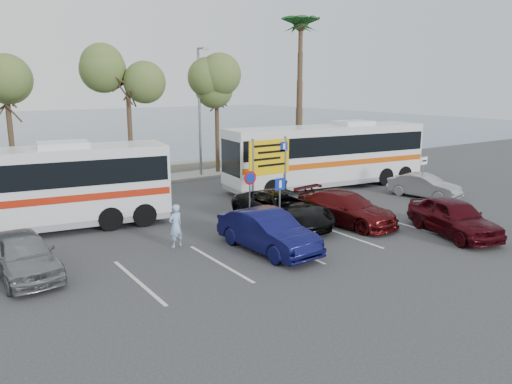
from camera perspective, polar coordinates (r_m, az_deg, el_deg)
ground at (r=20.17m, az=4.51°, el=-4.98°), size 120.00×120.00×0.00m
kerb_strip at (r=31.96m, az=-11.39°, el=1.42°), size 44.00×2.40×0.15m
seawall at (r=33.74m, az=-12.74°, el=2.32°), size 48.00×0.80×0.60m
sea at (r=76.18m, az=-25.20°, el=6.66°), size 140.00×140.00×0.00m
tree_left at (r=29.26m, az=-26.73°, el=11.08°), size 3.20×3.20×7.20m
tree_mid at (r=30.86m, az=-14.54°, el=13.18°), size 3.20×3.20×8.00m
tree_right at (r=33.40m, az=-4.55°, el=12.60°), size 3.20×3.20×7.40m
palm_tree at (r=37.58m, az=5.13°, el=18.21°), size 4.80×4.80×11.20m
street_lamp_right at (r=32.29m, az=-6.42°, el=9.78°), size 0.45×1.15×8.01m
direction_sign at (r=22.69m, az=1.54°, el=3.30°), size 2.20×0.12×3.60m
sign_no_stop at (r=21.29m, az=-0.70°, el=0.37°), size 0.60×0.08×2.35m
sign_parking at (r=20.27m, az=2.74°, el=-0.56°), size 0.50×0.07×2.25m
sign_taxi at (r=27.79m, az=18.55°, el=2.23°), size 0.50×0.07×2.20m
lane_markings at (r=18.75m, az=3.70°, el=-6.31°), size 12.02×4.20×0.01m
coach_bus_left at (r=22.12m, az=-25.38°, el=-0.06°), size 11.97×4.28×3.66m
coach_bus_right at (r=29.39m, az=8.07°, el=3.96°), size 12.50×4.13×3.82m
car_silver_a at (r=17.44m, az=-25.09°, el=-6.49°), size 1.93×4.28×1.43m
car_blue at (r=18.12m, az=1.36°, el=-4.53°), size 1.79×4.53×1.47m
car_maroon at (r=21.95m, az=10.24°, el=-1.83°), size 2.60×4.99×1.38m
car_red at (r=21.51m, az=21.66°, el=-2.67°), size 2.98×4.71×1.49m
suv_black at (r=21.41m, az=3.08°, el=-1.90°), size 2.60×5.34×1.46m
car_silver_b at (r=28.10m, az=18.68°, el=0.66°), size 2.09×3.97×1.25m
pedestrian_near at (r=18.76m, az=-9.17°, el=-3.84°), size 0.67×0.53×1.63m
pedestrian_far at (r=22.90m, az=3.08°, el=-0.63°), size 0.91×1.02×1.72m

